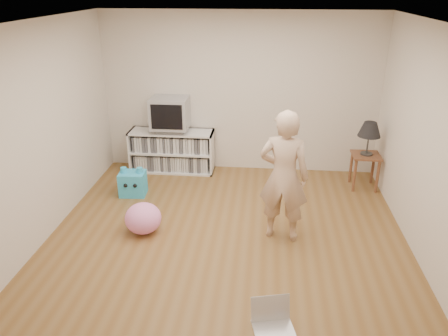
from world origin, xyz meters
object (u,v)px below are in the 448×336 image
person (284,177)px  plush_pink (143,218)px  media_unit (172,151)px  table_lamp (370,130)px  side_table (365,163)px  plush_blue (133,183)px  dvd_deck (171,129)px  laptop (272,318)px  crt_tv (170,113)px

person → plush_pink: person is taller
media_unit → table_lamp: (3.11, -0.39, 0.59)m
side_table → table_lamp: bearing=0.0°
media_unit → plush_blue: bearing=-112.0°
side_table → dvd_deck: bearing=173.2°
plush_blue → plush_pink: size_ratio=0.95×
table_lamp → plush_pink: bearing=-151.7°
media_unit → table_lamp: size_ratio=2.72×
laptop → plush_blue: size_ratio=0.98×
media_unit → dvd_deck: bearing=-90.0°
dvd_deck → laptop: (1.68, -3.52, -0.66)m
crt_tv → person: size_ratio=0.36×
table_lamp → laptop: size_ratio=1.19×
laptop → plush_pink: size_ratio=0.93×
person → dvd_deck: bearing=-37.1°
side_table → person: 2.09m
dvd_deck → person: person is taller
person → plush_blue: 2.49m
person → plush_pink: (-1.75, -0.07, -0.63)m
plush_blue → side_table: bearing=6.3°
person → laptop: person is taller
crt_tv → side_table: 3.19m
plush_blue → plush_pink: bearing=-70.4°
media_unit → dvd_deck: 0.39m
media_unit → dvd_deck: size_ratio=3.11×
table_lamp → plush_blue: 3.64m
media_unit → plush_blue: media_unit is taller
dvd_deck → table_lamp: 3.14m
dvd_deck → crt_tv: 0.29m
media_unit → person: bearing=-47.6°
media_unit → crt_tv: 0.67m
plush_pink → plush_blue: bearing=113.2°
dvd_deck → laptop: dvd_deck is taller
dvd_deck → side_table: size_ratio=0.82×
media_unit → dvd_deck: dvd_deck is taller
crt_tv → table_lamp: crt_tv is taller
media_unit → table_lamp: table_lamp is taller
plush_blue → dvd_deck: bearing=64.1°
media_unit → plush_pink: media_unit is taller
dvd_deck → laptop: size_ratio=1.04×
dvd_deck → table_lamp: bearing=-6.8°
side_table → plush_blue: bearing=-170.1°
table_lamp → media_unit: bearing=172.9°
side_table → table_lamp: size_ratio=1.07×
media_unit → table_lamp: 3.19m
media_unit → laptop: bearing=-64.6°
table_lamp → person: bearing=-129.7°
side_table → laptop: size_ratio=1.27×
side_table → person: person is taller
side_table → laptop: (-1.42, -3.15, -0.35)m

